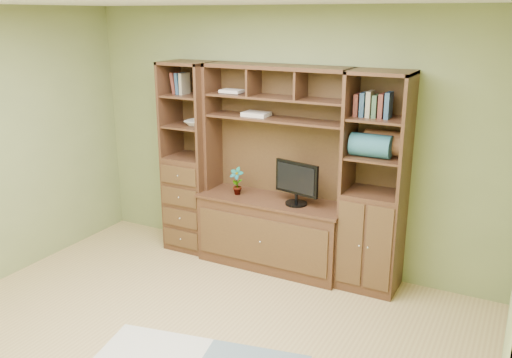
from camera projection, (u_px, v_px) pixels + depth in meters
The scene contains 10 objects.
room at pixel (166, 194), 3.81m from camera, with size 4.60×4.10×2.64m.
center_hutch at pixel (272, 171), 5.36m from camera, with size 1.54×0.53×2.05m, color #432617.
left_tower at pixel (190, 158), 5.84m from camera, with size 0.50×0.45×2.05m, color #432617.
right_tower at pixel (375, 184), 4.94m from camera, with size 0.55×0.45×2.05m, color #432617.
monitor at pixel (297, 176), 5.21m from camera, with size 0.48×0.21×0.59m, color black.
orchid at pixel (237, 181), 5.55m from camera, with size 0.15×0.10×0.29m, color #A06436.
magazines at pixel (256, 114), 5.38m from camera, with size 0.26×0.19×0.04m, color beige.
bowl at pixel (196, 123), 5.69m from camera, with size 0.23×0.23×0.06m, color white.
blanket_teal at pixel (371, 145), 4.81m from camera, with size 0.36×0.21×0.21m, color #275B69.
blanket_red at pixel (387, 143), 4.87m from camera, with size 0.40×0.22×0.22m, color brown.
Camera 1 is at (2.23, -2.90, 2.52)m, focal length 38.00 mm.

